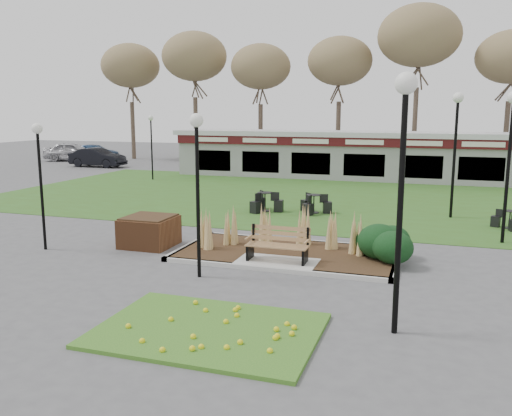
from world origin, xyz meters
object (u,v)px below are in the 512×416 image
(lamp_post_near_right, at_px, (197,159))
(bistro_set_a, at_px, (265,205))
(car_black, at_px, (98,158))
(lamp_post_far_left, at_px, (151,133))
(car_silver, at_px, (73,151))
(brick_planter, at_px, (149,231))
(food_pavilion, at_px, (367,155))
(bistro_set_c, at_px, (509,222))
(park_bench, at_px, (278,244))
(bistro_set_b, at_px, (314,207))
(lamp_post_near_left, at_px, (403,147))
(lamp_post_mid_right, at_px, (511,133))
(lamp_post_mid_left, at_px, (39,158))
(lamp_post_far_right, at_px, (456,127))
(car_blue, at_px, (96,152))

(lamp_post_near_right, height_order, bistro_set_a, lamp_post_near_right)
(bistro_set_a, distance_m, car_black, 21.82)
(lamp_post_far_left, xyz_separation_m, car_silver, (-12.42, 8.93, -2.05))
(brick_planter, xyz_separation_m, food_pavilion, (4.40, 18.96, 1.00))
(lamp_post_far_left, height_order, bistro_set_c, lamp_post_far_left)
(lamp_post_far_left, xyz_separation_m, car_black, (-7.60, 5.42, -2.13))
(park_bench, height_order, bistro_set_a, park_bench)
(food_pavilion, relative_size, lamp_post_far_left, 6.33)
(lamp_post_near_right, xyz_separation_m, bistro_set_b, (0.93, 9.35, -2.73))
(park_bench, bearing_deg, food_pavilion, 90.00)
(brick_planter, xyz_separation_m, lamp_post_near_left, (7.79, -4.50, 3.07))
(car_silver, bearing_deg, lamp_post_far_left, -142.80)
(lamp_post_mid_right, relative_size, car_silver, 1.04)
(food_pavilion, xyz_separation_m, lamp_post_mid_right, (6.13, -15.11, 2.01))
(park_bench, bearing_deg, lamp_post_near_left, -47.88)
(brick_planter, bearing_deg, park_bench, -9.69)
(lamp_post_near_right, height_order, lamp_post_mid_right, lamp_post_mid_right)
(lamp_post_mid_left, bearing_deg, lamp_post_far_right, 37.51)
(lamp_post_mid_right, bearing_deg, lamp_post_far_right, 110.95)
(lamp_post_far_right, bearing_deg, lamp_post_near_right, -121.64)
(lamp_post_far_right, xyz_separation_m, car_black, (-24.62, 12.28, -2.84))
(car_blue, bearing_deg, lamp_post_mid_right, -135.71)
(lamp_post_far_left, relative_size, bistro_set_b, 2.76)
(lamp_post_mid_left, height_order, car_black, lamp_post_mid_left)
(brick_planter, distance_m, bistro_set_b, 7.85)
(park_bench, distance_m, lamp_post_near_left, 5.85)
(lamp_post_near_left, distance_m, lamp_post_mid_left, 11.07)
(park_bench, relative_size, bistro_set_c, 1.44)
(lamp_post_far_right, relative_size, car_silver, 1.05)
(food_pavilion, bearing_deg, car_silver, 169.60)
(car_black, bearing_deg, brick_planter, -141.62)
(food_pavilion, distance_m, car_silver, 25.21)
(park_bench, height_order, lamp_post_mid_right, lamp_post_mid_right)
(lamp_post_near_right, height_order, car_silver, lamp_post_near_right)
(lamp_post_near_right, xyz_separation_m, lamp_post_far_right, (6.26, 10.16, 0.54))
(food_pavilion, height_order, car_blue, food_pavilion)
(food_pavilion, distance_m, lamp_post_near_right, 21.52)
(bistro_set_c, bearing_deg, lamp_post_near_right, -133.41)
(bistro_set_a, distance_m, car_silver, 27.78)
(brick_planter, bearing_deg, lamp_post_near_left, -30.02)
(park_bench, xyz_separation_m, lamp_post_mid_right, (6.13, 4.61, 2.89))
(bistro_set_b, bearing_deg, food_pavilion, 86.79)
(lamp_post_near_right, height_order, lamp_post_mid_left, lamp_post_near_right)
(food_pavilion, height_order, lamp_post_near_left, lamp_post_near_left)
(park_bench, bearing_deg, bistro_set_a, 110.03)
(food_pavilion, relative_size, car_silver, 5.34)
(lamp_post_near_left, bearing_deg, lamp_post_near_right, 157.58)
(car_silver, bearing_deg, car_black, -143.17)
(lamp_post_near_left, bearing_deg, lamp_post_far_right, 84.09)
(bistro_set_a, xyz_separation_m, car_silver, (-22.08, 16.85, 0.50))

